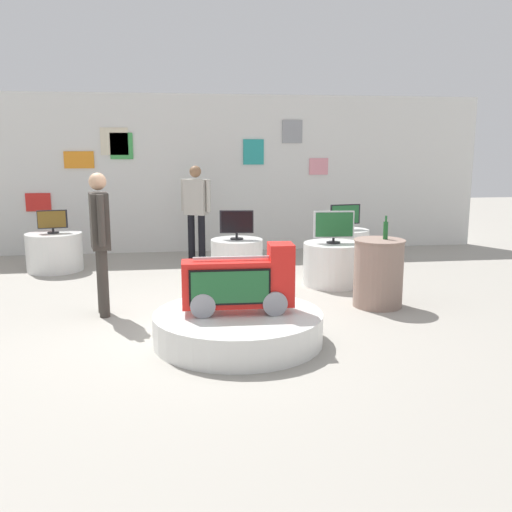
{
  "coord_description": "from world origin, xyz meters",
  "views": [
    {
      "loc": [
        -0.2,
        -6.08,
        1.96
      ],
      "look_at": [
        0.67,
        0.18,
        0.75
      ],
      "focal_mm": 39.72,
      "sensor_mm": 36.0,
      "label": 1
    }
  ],
  "objects_px": {
    "display_pedestal_left_rear": "(344,248)",
    "tv_on_center_rear": "(52,221)",
    "tv_on_right_rear": "(237,223)",
    "shopper_browsing_near_truck": "(100,233)",
    "main_display_pedestal": "(238,327)",
    "bottle_on_side_table": "(386,230)",
    "tv_on_far_right": "(334,226)",
    "novelty_firetruck_tv": "(240,285)",
    "display_pedestal_far_right": "(333,264)",
    "side_table_round": "(378,272)",
    "tv_on_left_rear": "(345,215)",
    "display_pedestal_center_rear": "(55,252)",
    "shopper_browsing_rear": "(196,206)",
    "display_pedestal_right_rear": "(237,259)"
  },
  "relations": [
    {
      "from": "display_pedestal_right_rear",
      "to": "display_pedestal_far_right",
      "type": "distance_m",
      "value": 1.44
    },
    {
      "from": "display_pedestal_left_rear",
      "to": "bottle_on_side_table",
      "type": "height_order",
      "value": "bottle_on_side_table"
    },
    {
      "from": "side_table_round",
      "to": "display_pedestal_center_rear",
      "type": "bearing_deg",
      "value": 148.44
    },
    {
      "from": "main_display_pedestal",
      "to": "side_table_round",
      "type": "distance_m",
      "value": 2.19
    },
    {
      "from": "novelty_firetruck_tv",
      "to": "display_pedestal_far_right",
      "type": "relative_size",
      "value": 1.31
    },
    {
      "from": "display_pedestal_left_rear",
      "to": "display_pedestal_far_right",
      "type": "distance_m",
      "value": 1.4
    },
    {
      "from": "tv_on_right_rear",
      "to": "side_table_round",
      "type": "xyz_separation_m",
      "value": [
        1.59,
        -1.69,
        -0.42
      ]
    },
    {
      "from": "shopper_browsing_near_truck",
      "to": "main_display_pedestal",
      "type": "bearing_deg",
      "value": -38.6
    },
    {
      "from": "main_display_pedestal",
      "to": "shopper_browsing_rear",
      "type": "bearing_deg",
      "value": 93.57
    },
    {
      "from": "novelty_firetruck_tv",
      "to": "display_pedestal_left_rear",
      "type": "height_order",
      "value": "novelty_firetruck_tv"
    },
    {
      "from": "display_pedestal_left_rear",
      "to": "display_pedestal_far_right",
      "type": "height_order",
      "value": "same"
    },
    {
      "from": "display_pedestal_far_right",
      "to": "shopper_browsing_near_truck",
      "type": "height_order",
      "value": "shopper_browsing_near_truck"
    },
    {
      "from": "tv_on_left_rear",
      "to": "shopper_browsing_rear",
      "type": "xyz_separation_m",
      "value": [
        -2.44,
        0.7,
        0.12
      ]
    },
    {
      "from": "tv_on_center_rear",
      "to": "side_table_round",
      "type": "distance_m",
      "value": 5.22
    },
    {
      "from": "side_table_round",
      "to": "main_display_pedestal",
      "type": "bearing_deg",
      "value": -149.74
    },
    {
      "from": "display_pedestal_center_rear",
      "to": "bottle_on_side_table",
      "type": "distance_m",
      "value": 5.31
    },
    {
      "from": "tv_on_left_rear",
      "to": "display_pedestal_far_right",
      "type": "height_order",
      "value": "tv_on_left_rear"
    },
    {
      "from": "display_pedestal_center_rear",
      "to": "side_table_round",
      "type": "height_order",
      "value": "side_table_round"
    },
    {
      "from": "main_display_pedestal",
      "to": "tv_on_far_right",
      "type": "distance_m",
      "value": 2.87
    },
    {
      "from": "tv_on_center_rear",
      "to": "display_pedestal_far_right",
      "type": "relative_size",
      "value": 0.54
    },
    {
      "from": "display_pedestal_center_rear",
      "to": "tv_on_left_rear",
      "type": "bearing_deg",
      "value": -3.26
    },
    {
      "from": "display_pedestal_center_rear",
      "to": "shopper_browsing_rear",
      "type": "bearing_deg",
      "value": 10.69
    },
    {
      "from": "tv_on_far_right",
      "to": "shopper_browsing_near_truck",
      "type": "bearing_deg",
      "value": -160.75
    },
    {
      "from": "display_pedestal_center_rear",
      "to": "side_table_round",
      "type": "relative_size",
      "value": 1.04
    },
    {
      "from": "display_pedestal_far_right",
      "to": "display_pedestal_center_rear",
      "type": "bearing_deg",
      "value": 159.66
    },
    {
      "from": "tv_on_right_rear",
      "to": "tv_on_far_right",
      "type": "height_order",
      "value": "tv_on_far_right"
    },
    {
      "from": "main_display_pedestal",
      "to": "tv_on_right_rear",
      "type": "bearing_deg",
      "value": 84.2
    },
    {
      "from": "display_pedestal_left_rear",
      "to": "tv_on_center_rear",
      "type": "bearing_deg",
      "value": 176.84
    },
    {
      "from": "novelty_firetruck_tv",
      "to": "side_table_round",
      "type": "bearing_deg",
      "value": 30.68
    },
    {
      "from": "novelty_firetruck_tv",
      "to": "tv_on_left_rear",
      "type": "xyz_separation_m",
      "value": [
        2.16,
        3.56,
        0.25
      ]
    },
    {
      "from": "shopper_browsing_near_truck",
      "to": "display_pedestal_left_rear",
      "type": "bearing_deg",
      "value": 32.99
    },
    {
      "from": "display_pedestal_center_rear",
      "to": "display_pedestal_far_right",
      "type": "xyz_separation_m",
      "value": [
        4.19,
        -1.55,
        0.0
      ]
    },
    {
      "from": "display_pedestal_center_rear",
      "to": "tv_on_far_right",
      "type": "xyz_separation_m",
      "value": [
        4.19,
        -1.56,
        0.56
      ]
    },
    {
      "from": "main_display_pedestal",
      "to": "bottle_on_side_table",
      "type": "bearing_deg",
      "value": 29.6
    },
    {
      "from": "novelty_firetruck_tv",
      "to": "tv_on_right_rear",
      "type": "xyz_separation_m",
      "value": [
        0.26,
        2.79,
        0.25
      ]
    },
    {
      "from": "display_pedestal_left_rear",
      "to": "tv_on_center_rear",
      "type": "distance_m",
      "value": 4.78
    },
    {
      "from": "display_pedestal_center_rear",
      "to": "display_pedestal_far_right",
      "type": "relative_size",
      "value": 1.03
    },
    {
      "from": "tv_on_right_rear",
      "to": "shopper_browsing_rear",
      "type": "relative_size",
      "value": 0.3
    },
    {
      "from": "display_pedestal_left_rear",
      "to": "tv_on_center_rear",
      "type": "relative_size",
      "value": 1.77
    },
    {
      "from": "novelty_firetruck_tv",
      "to": "side_table_round",
      "type": "xyz_separation_m",
      "value": [
        1.86,
        1.1,
        -0.17
      ]
    },
    {
      "from": "side_table_round",
      "to": "display_pedestal_right_rear",
      "type": "bearing_deg",
      "value": 133.24
    },
    {
      "from": "bottle_on_side_table",
      "to": "shopper_browsing_near_truck",
      "type": "bearing_deg",
      "value": 178.79
    },
    {
      "from": "tv_on_left_rear",
      "to": "tv_on_far_right",
      "type": "bearing_deg",
      "value": -113.31
    },
    {
      "from": "main_display_pedestal",
      "to": "side_table_round",
      "type": "xyz_separation_m",
      "value": [
        1.88,
        1.09,
        0.28
      ]
    },
    {
      "from": "tv_on_right_rear",
      "to": "shopper_browsing_near_truck",
      "type": "height_order",
      "value": "shopper_browsing_near_truck"
    },
    {
      "from": "display_pedestal_center_rear",
      "to": "display_pedestal_far_right",
      "type": "bearing_deg",
      "value": -20.34
    },
    {
      "from": "tv_on_right_rear",
      "to": "tv_on_far_right",
      "type": "distance_m",
      "value": 1.44
    },
    {
      "from": "tv_on_far_right",
      "to": "novelty_firetruck_tv",
      "type": "bearing_deg",
      "value": -125.2
    },
    {
      "from": "display_pedestal_far_right",
      "to": "side_table_round",
      "type": "xyz_separation_m",
      "value": [
        0.25,
        -1.17,
        0.13
      ]
    },
    {
      "from": "side_table_round",
      "to": "shopper_browsing_rear",
      "type": "relative_size",
      "value": 0.51
    }
  ]
}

